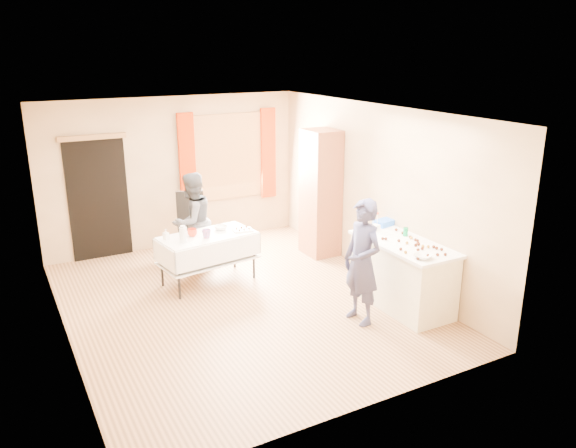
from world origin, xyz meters
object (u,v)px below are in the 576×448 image
chair (193,238)px  woman (192,222)px  party_table (208,254)px  girl (362,262)px  counter (402,274)px  cabinet (321,193)px

chair → woman: size_ratio=0.71×
chair → woman: 0.68m
party_table → chair: (0.15, 1.14, -0.12)m
chair → girl: (1.11, -3.24, 0.48)m
woman → party_table: bearing=64.9°
party_table → girl: bearing=-67.2°
girl → chair: bearing=-166.4°
party_table → woman: (-0.00, 0.65, 0.33)m
girl → woman: bearing=-160.7°
counter → party_table: size_ratio=1.03×
chair → girl: girl is taller
chair → girl: bearing=-56.5°
counter → party_table: counter is taller
counter → woman: (-2.02, 2.64, 0.32)m
counter → woman: 3.34m
party_table → chair: 1.15m
counter → chair: bearing=120.8°
counter → woman: size_ratio=0.99×
counter → party_table: 2.84m
cabinet → counter: (-0.10, -2.27, -0.60)m
cabinet → counter: bearing=-92.5°
counter → girl: (-0.75, -0.11, 0.36)m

